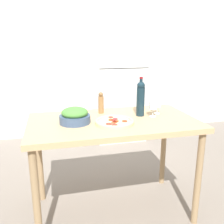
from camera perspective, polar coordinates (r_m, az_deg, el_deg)
name	(u,v)px	position (r m, az deg, el deg)	size (l,w,h in m)	color
ground_plane	(113,210)	(2.57, 0.23, -21.40)	(14.00, 14.00, 0.00)	slate
wall_back	(81,58)	(4.22, -7.16, 12.15)	(6.40, 0.06, 2.60)	silver
refrigerator	(119,89)	(4.04, 1.57, 5.28)	(0.77, 0.63, 1.64)	silver
prep_counter	(113,131)	(2.18, 0.25, -4.32)	(1.44, 0.80, 0.90)	tan
wine_bottle	(141,98)	(2.25, 6.55, 3.25)	(0.07, 0.07, 0.35)	#142833
wine_glass_near	(153,106)	(2.25, 9.39, 1.35)	(0.08, 0.08, 0.14)	silver
wine_glass_far	(157,103)	(2.35, 10.33, 2.04)	(0.08, 0.08, 0.14)	silver
pepper_mill	(101,103)	(2.33, -2.53, 2.03)	(0.05, 0.05, 0.20)	olive
salad_bowl	(75,116)	(2.08, -8.49, -0.88)	(0.26, 0.26, 0.13)	#384C6B
homemade_pizza	(114,122)	(2.05, 0.57, -2.24)	(0.32, 0.32, 0.03)	#DBC189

